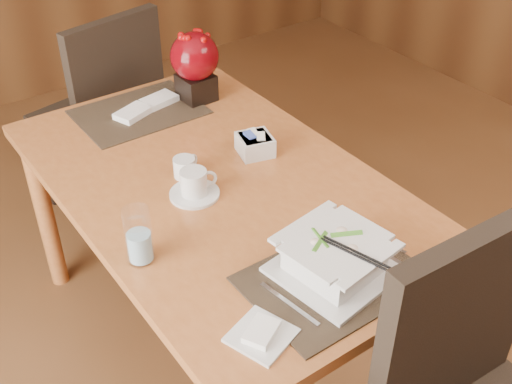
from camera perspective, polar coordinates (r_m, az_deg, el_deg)
dining_table at (r=2.09m, az=-3.23°, el=-1.22°), size 0.90×1.50×0.75m
placemat_near at (r=1.70m, az=6.87°, el=-7.69°), size 0.45×0.33×0.01m
placemat_far at (r=2.45m, az=-10.35°, el=7.02°), size 0.45×0.33×0.01m
soup_setting at (r=1.68m, az=7.02°, el=-5.84°), size 0.31×0.31×0.11m
coffee_cup at (r=1.96m, az=-5.54°, el=0.61°), size 0.16×0.16×0.09m
water_glass at (r=1.72m, az=-10.40°, el=-3.85°), size 0.09×0.09×0.17m
creamer_jug at (r=2.05m, az=-6.39°, el=2.18°), size 0.12×0.12×0.07m
sugar_caddy at (r=2.15m, az=-0.09°, el=4.22°), size 0.13×0.13×0.07m
berry_decor at (r=2.45m, az=-5.45°, el=11.38°), size 0.18×0.18×0.27m
napkins_far at (r=2.46m, az=-9.56°, el=7.60°), size 0.28×0.16×0.02m
bread_plate at (r=1.55m, az=0.49°, el=-12.63°), size 0.17×0.17×0.01m
far_chair at (r=2.92m, az=-13.22°, el=7.31°), size 0.55×0.55×1.00m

